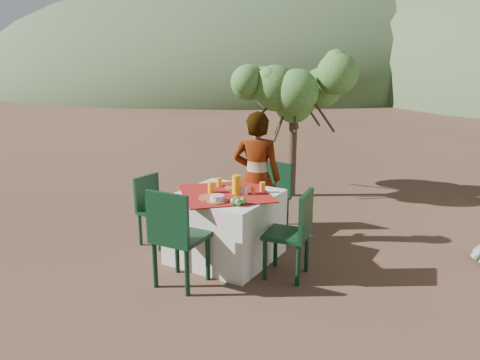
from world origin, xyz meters
name	(u,v)px	position (x,y,z in m)	size (l,w,h in m)	color
ground	(268,254)	(0.00, 0.00, 0.00)	(160.00, 160.00, 0.00)	#3D271B
table	(226,226)	(-0.37, -0.33, 0.38)	(1.30, 1.30, 0.76)	beige
chair_far	(273,193)	(-0.32, 0.75, 0.49)	(0.45, 0.45, 0.89)	black
chair_near	(176,234)	(-0.41, -1.16, 0.56)	(0.48, 0.48, 1.00)	black
chair_left	(154,206)	(-1.35, -0.39, 0.46)	(0.41, 0.41, 0.83)	black
chair_right	(294,230)	(0.48, -0.38, 0.51)	(0.48, 0.48, 0.92)	black
person	(257,178)	(-0.32, 0.30, 0.80)	(0.58, 0.38, 1.60)	#8C6651
shrub_tree	(299,98)	(-0.68, 2.35, 1.58)	(1.70, 1.67, 2.00)	#422F21
hill_near_left	(239,84)	(-18.00, 30.00, 0.00)	(40.00, 40.00, 16.00)	#304929
hill_far_center	(453,78)	(-4.00, 52.00, 0.00)	(60.00, 60.00, 24.00)	slate
plate_far	(234,187)	(-0.40, -0.11, 0.77)	(0.20, 0.20, 0.01)	brown
plate_near	(211,198)	(-0.40, -0.57, 0.77)	(0.26, 0.26, 0.01)	brown
glass_far	(219,182)	(-0.58, -0.13, 0.81)	(0.06, 0.06, 0.10)	#EFAE0F
glass_near	(211,187)	(-0.52, -0.39, 0.82)	(0.07, 0.07, 0.12)	#EFAE0F
juice_pitcher	(236,185)	(-0.25, -0.30, 0.87)	(0.09, 0.09, 0.21)	#EFAE0F
bowl_plate	(217,201)	(-0.28, -0.63, 0.77)	(0.22, 0.22, 0.01)	brown
white_bowl	(217,198)	(-0.28, -0.63, 0.80)	(0.15, 0.15, 0.05)	silver
jar_left	(253,190)	(-0.09, -0.21, 0.80)	(0.05, 0.05, 0.08)	orange
jar_right	(262,187)	(-0.05, -0.06, 0.81)	(0.07, 0.07, 0.10)	orange
napkin_holder	(244,190)	(-0.17, -0.27, 0.81)	(0.07, 0.04, 0.09)	silver
fruit_cluster	(238,201)	(-0.05, -0.61, 0.80)	(0.14, 0.13, 0.07)	#4F8D33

